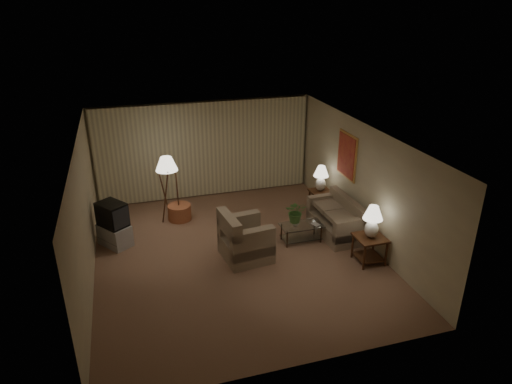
{
  "coord_description": "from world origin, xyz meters",
  "views": [
    {
      "loc": [
        -2.07,
        -8.5,
        5.28
      ],
      "look_at": [
        0.64,
        0.6,
        1.17
      ],
      "focal_mm": 32.0,
      "sensor_mm": 36.0,
      "label": 1
    }
  ],
  "objects_px": {
    "table_lamp_far": "(321,176)",
    "coffee_table": "(301,230)",
    "crt_tv": "(112,214)",
    "side_table_far": "(320,197)",
    "ottoman": "(180,212)",
    "sofa": "(335,220)",
    "armchair": "(246,240)",
    "tv_cabinet": "(115,235)",
    "table_lamp_near": "(373,219)",
    "side_table_near": "(370,244)",
    "vase": "(296,223)",
    "floor_lamp": "(168,187)"
  },
  "relations": [
    {
      "from": "table_lamp_near",
      "to": "coffee_table",
      "type": "relative_size",
      "value": 0.74
    },
    {
      "from": "armchair",
      "to": "side_table_near",
      "type": "height_order",
      "value": "armchair"
    },
    {
      "from": "vase",
      "to": "crt_tv",
      "type": "bearing_deg",
      "value": 165.31
    },
    {
      "from": "tv_cabinet",
      "to": "side_table_far",
      "type": "bearing_deg",
      "value": 57.33
    },
    {
      "from": "tv_cabinet",
      "to": "table_lamp_far",
      "type": "bearing_deg",
      "value": 57.33
    },
    {
      "from": "side_table_far",
      "to": "floor_lamp",
      "type": "distance_m",
      "value": 3.92
    },
    {
      "from": "side_table_far",
      "to": "crt_tv",
      "type": "height_order",
      "value": "crt_tv"
    },
    {
      "from": "side_table_far",
      "to": "coffee_table",
      "type": "xyz_separation_m",
      "value": [
        -1.05,
        -1.35,
        -0.13
      ]
    },
    {
      "from": "table_lamp_far",
      "to": "coffee_table",
      "type": "height_order",
      "value": "table_lamp_far"
    },
    {
      "from": "table_lamp_far",
      "to": "ottoman",
      "type": "xyz_separation_m",
      "value": [
        -3.61,
        0.58,
        -0.8
      ]
    },
    {
      "from": "coffee_table",
      "to": "crt_tv",
      "type": "bearing_deg",
      "value": 165.82
    },
    {
      "from": "side_table_far",
      "to": "table_lamp_far",
      "type": "distance_m",
      "value": 0.6
    },
    {
      "from": "armchair",
      "to": "floor_lamp",
      "type": "relative_size",
      "value": 0.74
    },
    {
      "from": "table_lamp_far",
      "to": "crt_tv",
      "type": "height_order",
      "value": "table_lamp_far"
    },
    {
      "from": "ottoman",
      "to": "vase",
      "type": "relative_size",
      "value": 3.81
    },
    {
      "from": "ottoman",
      "to": "tv_cabinet",
      "type": "bearing_deg",
      "value": -150.96
    },
    {
      "from": "sofa",
      "to": "coffee_table",
      "type": "bearing_deg",
      "value": -85.34
    },
    {
      "from": "table_lamp_near",
      "to": "tv_cabinet",
      "type": "bearing_deg",
      "value": 156.16
    },
    {
      "from": "vase",
      "to": "ottoman",
      "type": "bearing_deg",
      "value": 141.27
    },
    {
      "from": "sofa",
      "to": "side_table_near",
      "type": "distance_m",
      "value": 1.36
    },
    {
      "from": "sofa",
      "to": "table_lamp_far",
      "type": "xyz_separation_m",
      "value": [
        0.15,
        1.25,
        0.65
      ]
    },
    {
      "from": "side_table_far",
      "to": "table_lamp_far",
      "type": "bearing_deg",
      "value": -153.43
    },
    {
      "from": "table_lamp_near",
      "to": "sofa",
      "type": "bearing_deg",
      "value": 96.34
    },
    {
      "from": "side_table_near",
      "to": "table_lamp_far",
      "type": "height_order",
      "value": "table_lamp_far"
    },
    {
      "from": "side_table_far",
      "to": "vase",
      "type": "distance_m",
      "value": 1.81
    },
    {
      "from": "table_lamp_far",
      "to": "ottoman",
      "type": "height_order",
      "value": "table_lamp_far"
    },
    {
      "from": "table_lamp_far",
      "to": "coffee_table",
      "type": "bearing_deg",
      "value": -127.98
    },
    {
      "from": "table_lamp_far",
      "to": "crt_tv",
      "type": "relative_size",
      "value": 0.86
    },
    {
      "from": "armchair",
      "to": "tv_cabinet",
      "type": "relative_size",
      "value": 1.42
    },
    {
      "from": "armchair",
      "to": "table_lamp_near",
      "type": "bearing_deg",
      "value": -117.34
    },
    {
      "from": "side_table_far",
      "to": "crt_tv",
      "type": "relative_size",
      "value": 0.76
    },
    {
      "from": "tv_cabinet",
      "to": "ottoman",
      "type": "relative_size",
      "value": 1.48
    },
    {
      "from": "table_lamp_near",
      "to": "tv_cabinet",
      "type": "height_order",
      "value": "table_lamp_near"
    },
    {
      "from": "table_lamp_far",
      "to": "vase",
      "type": "relative_size",
      "value": 4.4
    },
    {
      "from": "sofa",
      "to": "armchair",
      "type": "bearing_deg",
      "value": -81.23
    },
    {
      "from": "tv_cabinet",
      "to": "floor_lamp",
      "type": "xyz_separation_m",
      "value": [
        1.37,
        0.96,
        0.63
      ]
    },
    {
      "from": "side_table_near",
      "to": "ottoman",
      "type": "height_order",
      "value": "side_table_near"
    },
    {
      "from": "table_lamp_near",
      "to": "coffee_table",
      "type": "distance_m",
      "value": 1.8
    },
    {
      "from": "side_table_near",
      "to": "coffee_table",
      "type": "height_order",
      "value": "side_table_near"
    },
    {
      "from": "armchair",
      "to": "table_lamp_far",
      "type": "bearing_deg",
      "value": -62.81
    },
    {
      "from": "coffee_table",
      "to": "table_lamp_near",
      "type": "bearing_deg",
      "value": -49.87
    },
    {
      "from": "table_lamp_far",
      "to": "vase",
      "type": "xyz_separation_m",
      "value": [
        -1.2,
        -1.35,
        -0.51
      ]
    },
    {
      "from": "table_lamp_near",
      "to": "crt_tv",
      "type": "relative_size",
      "value": 0.91
    },
    {
      "from": "crt_tv",
      "to": "ottoman",
      "type": "relative_size",
      "value": 1.34
    },
    {
      "from": "coffee_table",
      "to": "tv_cabinet",
      "type": "distance_m",
      "value": 4.28
    },
    {
      "from": "tv_cabinet",
      "to": "table_lamp_near",
      "type": "bearing_deg",
      "value": 30.16
    },
    {
      "from": "tv_cabinet",
      "to": "vase",
      "type": "distance_m",
      "value": 4.14
    },
    {
      "from": "tv_cabinet",
      "to": "floor_lamp",
      "type": "bearing_deg",
      "value": 88.95
    },
    {
      "from": "armchair",
      "to": "side_table_far",
      "type": "distance_m",
      "value": 2.99
    },
    {
      "from": "sofa",
      "to": "tv_cabinet",
      "type": "bearing_deg",
      "value": -102.28
    }
  ]
}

